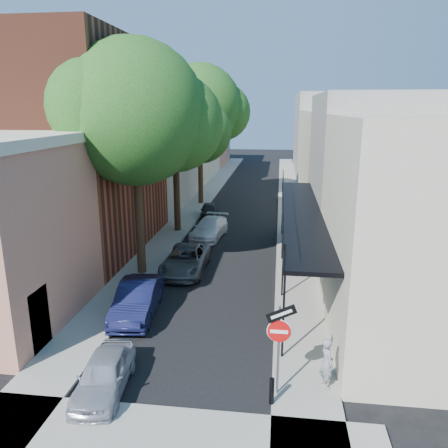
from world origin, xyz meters
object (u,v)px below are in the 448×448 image
(bollard, at_px, (272,391))
(pedestrian, at_px, (327,363))
(parked_car_a, at_px, (104,374))
(parked_car_b, at_px, (138,299))
(oak_near, at_px, (145,116))
(parked_car_c, at_px, (186,260))
(parked_car_e, at_px, (209,211))
(sign_post, at_px, (279,335))
(oak_far, at_px, (205,108))
(parked_car_d, at_px, (209,228))
(oak_mid, at_px, (181,127))

(bollard, height_order, pedestrian, pedestrian)
(parked_car_a, height_order, parked_car_b, parked_car_b)
(oak_near, distance_m, parked_car_c, 7.46)
(parked_car_e, bearing_deg, parked_car_b, -98.45)
(parked_car_e, bearing_deg, parked_car_a, -96.67)
(bollard, xyz_separation_m, oak_near, (-6.37, 9.76, 7.36))
(bollard, relative_size, parked_car_a, 0.24)
(parked_car_c, bearing_deg, sign_post, -63.88)
(oak_far, bearing_deg, parked_car_e, -77.96)
(parked_car_d, relative_size, parked_car_e, 1.34)
(oak_far, relative_size, parked_car_d, 2.71)
(oak_near, height_order, pedestrian, oak_near)
(parked_car_b, distance_m, pedestrian, 8.22)
(oak_mid, relative_size, parked_car_b, 2.40)
(parked_car_c, height_order, parked_car_d, parked_car_d)
(sign_post, xyz_separation_m, parked_car_e, (-5.43, 21.21, -1.48))
(oak_mid, bearing_deg, parked_car_b, -86.13)
(parked_car_b, bearing_deg, parked_car_a, -88.55)
(parked_car_a, relative_size, parked_car_b, 0.79)
(parked_car_c, height_order, pedestrian, pedestrian)
(sign_post, xyz_separation_m, oak_mid, (-6.58, 17.26, 5.02))
(parked_car_a, bearing_deg, pedestrian, 2.25)
(pedestrian, bearing_deg, parked_car_c, 15.33)
(parked_car_a, bearing_deg, parked_car_c, 82.42)
(parked_car_d, bearing_deg, oak_mid, 152.64)
(oak_mid, relative_size, parked_car_c, 2.24)
(parked_car_a, height_order, parked_car_d, parked_car_d)
(bollard, relative_size, oak_mid, 0.08)
(sign_post, distance_m, bollard, 1.60)
(oak_mid, bearing_deg, oak_far, 89.59)
(oak_mid, xyz_separation_m, parked_car_d, (2.02, -1.38, -6.42))
(sign_post, distance_m, parked_car_c, 10.89)
(oak_far, distance_m, pedestrian, 27.94)
(parked_car_a, xyz_separation_m, parked_car_c, (0.33, 10.04, 0.06))
(parked_car_d, xyz_separation_m, pedestrian, (6.00, -15.34, 0.27))
(bollard, distance_m, parked_car_b, 7.51)
(parked_car_b, bearing_deg, oak_far, 86.80)
(bollard, xyz_separation_m, oak_far, (-6.35, 26.77, 7.74))
(parked_car_b, bearing_deg, sign_post, -43.97)
(bollard, relative_size, parked_car_d, 0.18)
(oak_far, bearing_deg, parked_car_b, -87.90)
(sign_post, relative_size, pedestrian, 1.89)
(parked_car_a, xyz_separation_m, parked_car_e, (-0.30, 21.58, -0.02))
(sign_post, bearing_deg, parked_car_e, 104.36)
(pedestrian, bearing_deg, bollard, 103.29)
(oak_mid, xyz_separation_m, parked_car_c, (1.77, -7.59, -6.42))
(parked_car_d, bearing_deg, parked_car_a, -85.08)
(parked_car_e, bearing_deg, parked_car_d, -88.18)
(pedestrian, bearing_deg, parked_car_a, 78.90)
(pedestrian, bearing_deg, oak_mid, 6.57)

